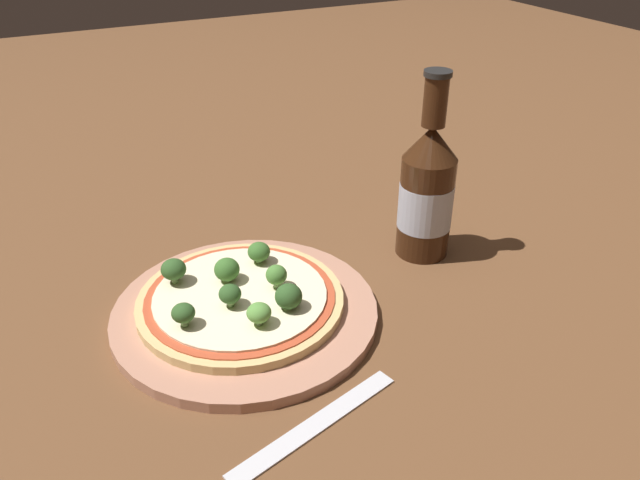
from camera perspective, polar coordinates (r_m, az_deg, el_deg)
name	(u,v)px	position (r m, az deg, el deg)	size (l,w,h in m)	color
ground_plane	(267,310)	(0.67, -4.87, -6.41)	(3.00, 3.00, 0.00)	brown
plate	(245,311)	(0.67, -6.89, -6.44)	(0.28, 0.28, 0.01)	tan
pizza	(241,299)	(0.66, -7.28, -5.39)	(0.22, 0.22, 0.01)	tan
broccoli_floret_0	(183,313)	(0.61, -12.39, -6.56)	(0.02, 0.02, 0.02)	#7A9E5B
broccoli_floret_1	(230,294)	(0.63, -8.23, -4.93)	(0.02, 0.02, 0.02)	#7A9E5B
broccoli_floret_2	(174,270)	(0.68, -13.25, -2.64)	(0.03, 0.03, 0.03)	#7A9E5B
broccoli_floret_3	(289,296)	(0.62, -2.89, -5.17)	(0.03, 0.03, 0.03)	#7A9E5B
broccoli_floret_4	(259,252)	(0.70, -5.61, -1.09)	(0.03, 0.03, 0.02)	#7A9E5B
broccoli_floret_5	(227,270)	(0.67, -8.51, -2.69)	(0.03, 0.03, 0.03)	#7A9E5B
broccoli_floret_6	(259,313)	(0.61, -5.61, -6.65)	(0.02, 0.02, 0.02)	#7A9E5B
broccoli_floret_7	(277,276)	(0.65, -3.98, -3.27)	(0.02, 0.02, 0.03)	#7A9E5B
beer_bottle	(427,191)	(0.74, 9.73, 4.44)	(0.06, 0.06, 0.22)	#381E0F
fork	(315,424)	(0.55, -0.42, -16.48)	(0.06, 0.18, 0.00)	silver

